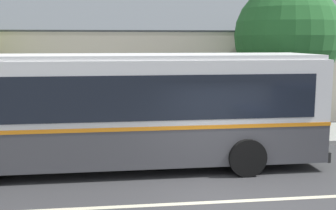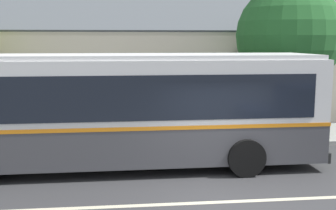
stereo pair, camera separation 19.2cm
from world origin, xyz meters
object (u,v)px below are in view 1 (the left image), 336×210
at_px(street_tree_primary, 285,40).
at_px(transit_bus, 105,108).
at_px(bench_down_street, 4,131).
at_px(bus_stop_sign, 290,96).

bearing_deg(street_tree_primary, transit_bus, -150.63).
relative_size(bench_down_street, bus_stop_sign, 0.65).
distance_m(street_tree_primary, bus_stop_sign, 2.52).
bearing_deg(bus_stop_sign, street_tree_primary, 75.48).
height_order(transit_bus, bus_stop_sign, transit_bus).
distance_m(transit_bus, street_tree_primary, 7.80).
bearing_deg(street_tree_primary, bus_stop_sign, -104.52).
xyz_separation_m(transit_bus, bus_stop_sign, (6.19, 2.09, -0.05)).
distance_m(transit_bus, bench_down_street, 4.39).
relative_size(transit_bus, street_tree_primary, 2.12).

